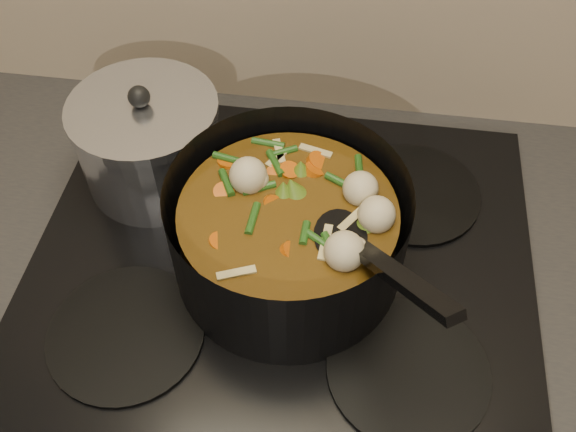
# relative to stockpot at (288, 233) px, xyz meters

# --- Properties ---
(counter) EXTENTS (2.64, 0.64, 0.91)m
(counter) POSITION_rel_stockpot_xyz_m (-0.01, 0.01, -0.54)
(counter) COLOR brown
(counter) RESTS_ON ground
(stovetop) EXTENTS (0.62, 0.54, 0.03)m
(stovetop) POSITION_rel_stockpot_xyz_m (-0.01, 0.01, -0.07)
(stovetop) COLOR black
(stovetop) RESTS_ON counter
(stockpot) EXTENTS (0.36, 0.36, 0.20)m
(stockpot) POSITION_rel_stockpot_xyz_m (0.00, 0.00, 0.00)
(stockpot) COLOR black
(stockpot) RESTS_ON stovetop
(saucepan) EXTENTS (0.19, 0.19, 0.16)m
(saucepan) POSITION_rel_stockpot_xyz_m (-0.20, 0.12, 0.00)
(saucepan) COLOR silver
(saucepan) RESTS_ON stovetop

